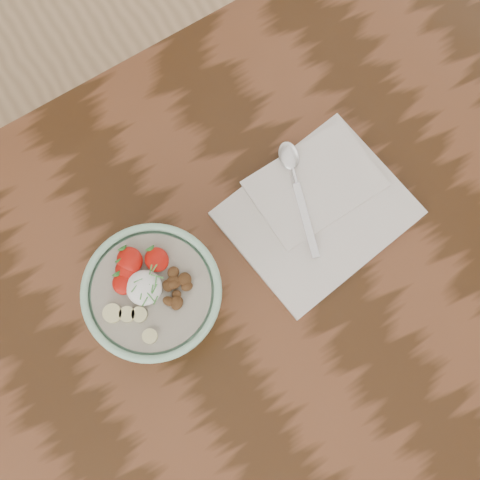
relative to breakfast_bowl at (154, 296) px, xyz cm
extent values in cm
cube|color=#351E0D|center=(2.10, -8.67, -8.25)|extent=(160.00, 90.00, 4.00)
cylinder|color=#4C2D19|center=(74.10, 28.33, -45.75)|extent=(7.00, 7.00, 71.00)
cylinder|color=#97CCAB|center=(0.00, -0.07, -5.67)|extent=(8.10, 8.10, 1.16)
torus|color=#97CCAB|center=(0.00, -0.07, 3.77)|extent=(18.41, 18.41, 1.06)
cylinder|color=#A19885|center=(0.00, -0.07, 3.19)|extent=(15.62, 15.62, 0.96)
ellipsoid|color=white|center=(-0.47, 0.66, 4.57)|extent=(4.67, 4.67, 2.57)
ellipsoid|color=#B00F08|center=(2.75, 3.03, 4.53)|extent=(3.11, 3.42, 1.71)
cone|color=#286623|center=(2.75, 4.43, 4.83)|extent=(1.40, 1.03, 1.52)
ellipsoid|color=#B00F08|center=(-1.37, 3.92, 4.42)|extent=(2.72, 2.99, 1.50)
cone|color=#286623|center=(-1.37, 5.15, 4.72)|extent=(1.40, 1.03, 1.52)
ellipsoid|color=#B00F08|center=(-2.56, 2.57, 4.42)|extent=(2.70, 2.97, 1.49)
cone|color=#286623|center=(-2.56, 3.79, 4.72)|extent=(1.40, 1.03, 1.52)
ellipsoid|color=#B00F08|center=(-0.27, 4.79, 4.60)|extent=(3.34, 3.68, 1.84)
cone|color=#286623|center=(-0.27, 6.30, 4.90)|extent=(1.40, 1.03, 1.52)
cylinder|color=beige|center=(-2.73, -1.92, 4.08)|extent=(2.01, 2.01, 0.70)
cylinder|color=beige|center=(-2.96, -5.02, 4.08)|extent=(1.95, 1.95, 0.70)
cylinder|color=beige|center=(-5.58, 0.02, 4.08)|extent=(2.49, 2.49, 0.70)
cylinder|color=beige|center=(-4.04, -1.08, 4.08)|extent=(2.07, 2.07, 0.70)
ellipsoid|color=#503017|center=(3.73, 0.50, 4.25)|extent=(2.16, 2.12, 1.13)
ellipsoid|color=#503017|center=(4.54, -1.07, 4.29)|extent=(2.26, 2.34, 1.27)
ellipsoid|color=#503017|center=(4.30, -2.00, 4.22)|extent=(1.80, 1.60, 1.13)
ellipsoid|color=#503017|center=(1.36, -2.47, 4.28)|extent=(2.02, 2.11, 1.13)
ellipsoid|color=#503017|center=(2.63, -2.19, 4.10)|extent=(1.27, 1.30, 0.78)
ellipsoid|color=#503017|center=(2.22, -0.64, 4.25)|extent=(1.62, 1.84, 1.25)
ellipsoid|color=#503017|center=(2.98, -0.95, 4.11)|extent=(1.63, 1.62, 0.75)
ellipsoid|color=#503017|center=(2.07, -3.29, 4.29)|extent=(2.19, 2.03, 1.04)
ellipsoid|color=#503017|center=(2.20, -3.04, 4.25)|extent=(2.01, 1.93, 1.28)
ellipsoid|color=#503017|center=(2.88, -0.82, 4.33)|extent=(2.04, 1.57, 1.14)
ellipsoid|color=#503017|center=(3.09, -0.65, 4.31)|extent=(2.08, 1.91, 0.95)
cylinder|color=#418739|center=(-1.57, 0.98, 5.68)|extent=(1.14, 0.57, 0.22)
cylinder|color=#418739|center=(0.36, -0.23, 5.68)|extent=(0.83, 0.91, 0.22)
cylinder|color=#418739|center=(-1.23, -1.17, 5.68)|extent=(1.25, 0.82, 0.23)
cylinder|color=#418739|center=(-1.11, -0.06, 5.68)|extent=(1.14, 1.29, 0.23)
cylinder|color=#418739|center=(1.95, 1.94, 5.68)|extent=(1.07, 0.64, 0.22)
cylinder|color=#418739|center=(-0.02, -1.74, 5.68)|extent=(1.12, 0.83, 0.22)
cylinder|color=#418739|center=(1.17, 0.25, 5.68)|extent=(0.99, 1.24, 0.23)
cylinder|color=#418739|center=(1.70, 0.82, 5.68)|extent=(1.29, 1.36, 0.24)
cylinder|color=#418739|center=(-0.65, 1.61, 5.68)|extent=(1.22, 0.38, 0.22)
cylinder|color=#418739|center=(1.44, 2.03, 5.68)|extent=(1.03, 1.11, 0.23)
cylinder|color=#418739|center=(-0.31, -1.06, 5.68)|extent=(0.42, 1.49, 0.23)
cylinder|color=#418739|center=(-0.13, 0.48, 5.68)|extent=(1.11, 0.32, 0.22)
cylinder|color=#418739|center=(0.60, -0.40, 5.68)|extent=(1.24, 0.87, 0.23)
cube|color=silver|center=(26.61, -0.83, -5.77)|extent=(27.67, 23.48, 0.97)
cube|color=silver|center=(28.55, 3.06, -4.99)|extent=(18.76, 13.08, 0.58)
cube|color=silver|center=(24.26, -1.01, -4.52)|extent=(4.67, 11.31, 0.35)
cylinder|color=silver|center=(26.54, 5.90, -4.35)|extent=(1.61, 3.08, 0.70)
ellipsoid|color=silver|center=(27.45, 8.65, -4.22)|extent=(4.36, 5.34, 0.96)
camera|label=1|loc=(2.26, -18.34, 89.13)|focal=50.00mm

